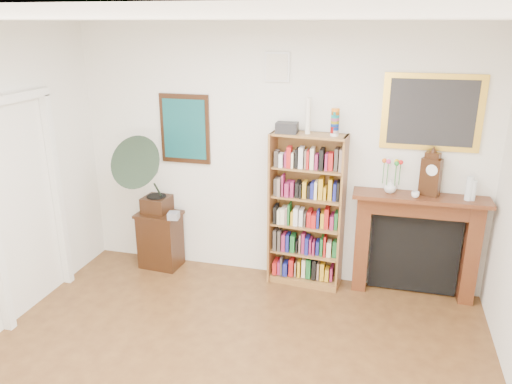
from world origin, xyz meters
The scene contains 15 objects.
room centered at (0.00, 0.00, 1.40)m, with size 4.51×5.01×2.81m.
door_casing centered at (-2.21, 1.20, 1.26)m, with size 0.08×1.02×2.17m.
teal_poster centered at (-1.05, 2.48, 1.65)m, with size 0.58×0.04×0.78m.
small_picture centered at (0.00, 2.48, 2.35)m, with size 0.26×0.04×0.30m.
gilt_painting centered at (1.55, 2.48, 1.95)m, with size 0.95×0.04×0.75m.
bookshelf centered at (0.38, 2.34, 0.95)m, with size 0.81×0.35×1.96m.
side_cabinet centered at (-1.35, 2.30, 0.34)m, with size 0.50×0.36×0.68m, color black.
fireplace centered at (1.53, 2.40, 0.67)m, with size 1.35×0.34×1.13m.
gramophone centered at (-1.39, 2.19, 1.22)m, with size 0.64×0.77×0.96m.
cd_stack centered at (-1.11, 2.18, 0.72)m, with size 0.12×0.12×0.08m, color #A2A2AD.
mantel_clock centered at (1.60, 2.38, 1.35)m, with size 0.22×0.17×0.44m.
flower_vase centered at (1.22, 2.37, 1.20)m, with size 0.13×0.13×0.14m, color silver.
teacup centered at (1.47, 2.27, 1.17)m, with size 0.08×0.08×0.06m, color white.
bottle_left centered at (1.96, 2.33, 1.25)m, with size 0.07×0.07×0.24m, color silver.
bottle_right centered at (2.00, 2.34, 1.23)m, with size 0.06×0.06×0.20m, color silver.
Camera 1 is at (1.13, -2.64, 2.79)m, focal length 35.00 mm.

